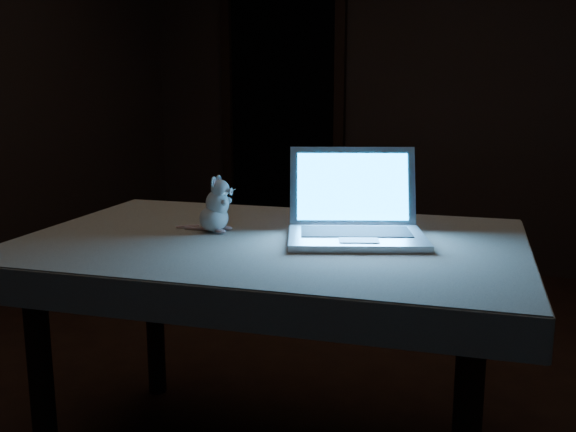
% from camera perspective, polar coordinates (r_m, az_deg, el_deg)
% --- Properties ---
extents(floor, '(5.00, 5.00, 0.00)m').
position_cam_1_polar(floor, '(2.75, -1.85, -16.70)').
color(floor, black).
rests_on(floor, ground).
extents(back_wall, '(4.50, 0.04, 2.60)m').
position_cam_1_polar(back_wall, '(4.79, 11.75, 11.23)').
color(back_wall, black).
rests_on(back_wall, ground).
extents(doorway, '(1.06, 0.36, 2.13)m').
position_cam_1_polar(doorway, '(5.16, -0.48, 8.84)').
color(doorway, black).
rests_on(doorway, back_wall).
extents(table, '(1.62, 1.17, 0.80)m').
position_cam_1_polar(table, '(2.23, -1.39, -12.23)').
color(table, black).
rests_on(table, floor).
extents(tablecloth, '(1.88, 1.57, 0.11)m').
position_cam_1_polar(tablecloth, '(2.16, -2.47, -3.05)').
color(tablecloth, '#B8AB9A').
rests_on(tablecloth, table).
extents(laptop, '(0.55, 0.52, 0.29)m').
position_cam_1_polar(laptop, '(2.03, 6.18, 1.77)').
color(laptop, silver).
rests_on(laptop, tablecloth).
extents(plush_mouse, '(0.19, 0.19, 0.19)m').
position_cam_1_polar(plush_mouse, '(2.18, -6.63, 1.05)').
color(plush_mouse, silver).
rests_on(plush_mouse, tablecloth).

